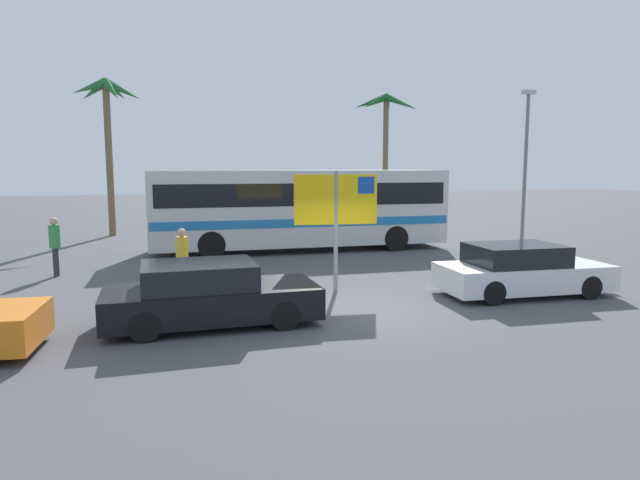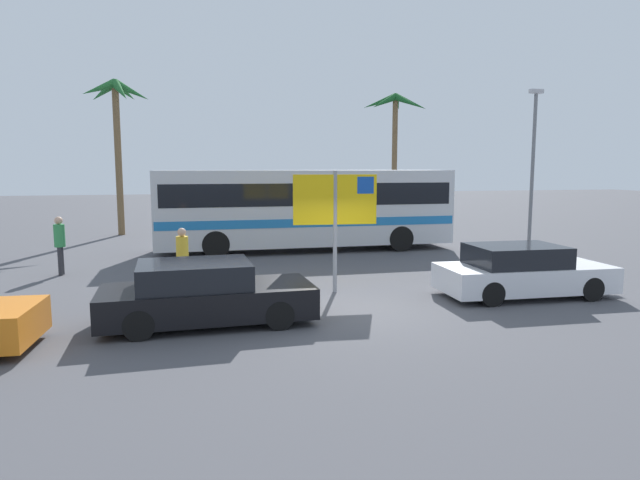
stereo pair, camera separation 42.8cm
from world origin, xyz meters
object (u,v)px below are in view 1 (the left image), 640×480
pedestrian_near_sign (55,241)px  car_black (209,295)px  bus_front_coach (300,205)px  ferry_sign (338,204)px  pedestrian_crossing_lot (182,255)px  car_white (521,271)px

pedestrian_near_sign → car_black: bearing=124.6°
bus_front_coach → ferry_sign: 7.69m
car_black → pedestrian_near_sign: pedestrian_near_sign is taller
bus_front_coach → pedestrian_near_sign: (-8.38, -3.37, -0.72)m
pedestrian_near_sign → pedestrian_crossing_lot: 4.90m
car_white → pedestrian_near_sign: size_ratio=2.43×
car_black → pedestrian_near_sign: (-4.10, 6.54, 0.43)m
pedestrian_crossing_lot → car_black: bearing=-178.2°
car_white → car_black: same height
car_white → car_black: bearing=-173.0°
ferry_sign → car_white: 5.04m
ferry_sign → pedestrian_crossing_lot: 4.28m
pedestrian_crossing_lot → pedestrian_near_sign: bearing=42.1°
bus_front_coach → car_white: size_ratio=2.64×
bus_front_coach → car_black: (-4.28, -9.90, -1.15)m
bus_front_coach → pedestrian_crossing_lot: (-4.73, -6.64, -0.78)m
bus_front_coach → ferry_sign: ferry_sign is taller
bus_front_coach → car_white: 9.99m
car_white → car_black: size_ratio=0.99×
pedestrian_near_sign → pedestrian_crossing_lot: pedestrian_near_sign is taller
bus_front_coach → car_white: bearing=-68.2°
bus_front_coach → pedestrian_crossing_lot: 8.19m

